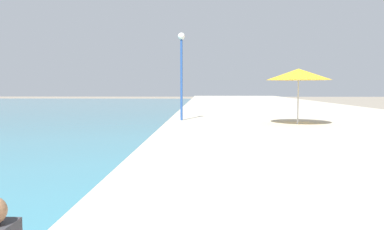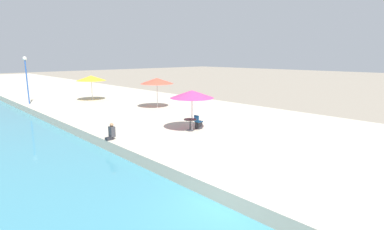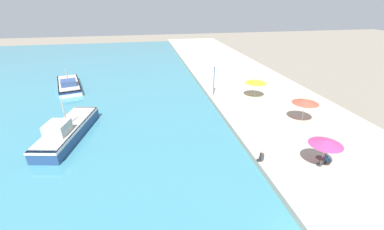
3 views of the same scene
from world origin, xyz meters
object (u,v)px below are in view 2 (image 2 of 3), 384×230
object	(u,v)px
cafe_umbrella_pink	(192,94)
cafe_chair_left	(198,124)
person_at_quay	(111,132)
lamppost	(26,72)
cafe_umbrella_white	(157,81)
cafe_umbrella_striped	(91,78)
cafe_table	(190,122)

from	to	relation	value
cafe_umbrella_pink	cafe_chair_left	world-z (taller)	cafe_umbrella_pink
cafe_umbrella_pink	person_at_quay	xyz separation A→B (m)	(-4.70, 1.63, -1.90)
cafe_chair_left	person_at_quay	distance (m)	5.54
cafe_umbrella_pink	lamppost	xyz separation A→B (m)	(-4.31, 18.64, 0.78)
cafe_umbrella_pink	cafe_chair_left	distance (m)	2.08
cafe_umbrella_pink	person_at_quay	distance (m)	5.32
cafe_umbrella_white	person_at_quay	distance (m)	10.75
cafe_umbrella_white	person_at_quay	xyz separation A→B (m)	(-8.20, -6.66, -2.02)
cafe_umbrella_striped	cafe_table	distance (m)	16.86
cafe_umbrella_pink	person_at_quay	size ratio (longest dim) A/B	2.87
cafe_table	lamppost	distance (m)	19.23
cafe_umbrella_pink	person_at_quay	world-z (taller)	cafe_umbrella_pink
cafe_table	person_at_quay	xyz separation A→B (m)	(-4.59, 1.57, -0.12)
cafe_chair_left	lamppost	size ratio (longest dim) A/B	0.20
cafe_table	lamppost	xyz separation A→B (m)	(-4.21, 18.59, 2.56)
cafe_table	cafe_umbrella_striped	bearing A→B (deg)	85.22
cafe_table	person_at_quay	bearing A→B (deg)	161.10
cafe_umbrella_pink	cafe_umbrella_white	distance (m)	8.99
cafe_table	cafe_chair_left	xyz separation A→B (m)	(0.72, 0.00, -0.21)
person_at_quay	lamppost	world-z (taller)	lamppost
cafe_umbrella_pink	cafe_umbrella_striped	bearing A→B (deg)	85.59
cafe_umbrella_pink	cafe_table	world-z (taller)	cafe_umbrella_pink
cafe_umbrella_striped	lamppost	distance (m)	5.96
cafe_table	lamppost	bearing A→B (deg)	102.75
cafe_umbrella_white	cafe_umbrella_striped	size ratio (longest dim) A/B	0.98
cafe_umbrella_pink	lamppost	world-z (taller)	lamppost
lamppost	cafe_chair_left	bearing A→B (deg)	-75.15
cafe_umbrella_white	cafe_umbrella_striped	world-z (taller)	cafe_umbrella_white
cafe_umbrella_striped	cafe_umbrella_white	bearing A→B (deg)	-75.40
cafe_umbrella_white	person_at_quay	world-z (taller)	cafe_umbrella_white
lamppost	cafe_umbrella_striped	bearing A→B (deg)	-18.58
cafe_umbrella_pink	cafe_umbrella_striped	distance (m)	16.81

